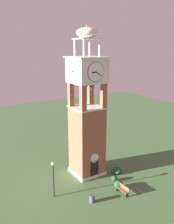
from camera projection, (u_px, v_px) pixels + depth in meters
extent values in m
plane|color=#476B3D|center=(87.00, 172.00, 29.41)|extent=(80.00, 80.00, 0.00)
cube|color=#93543D|center=(87.00, 141.00, 28.33)|extent=(3.25, 3.25, 8.18)
cube|color=silver|center=(87.00, 171.00, 29.37)|extent=(3.45, 3.45, 0.35)
cube|color=black|center=(94.00, 169.00, 27.77)|extent=(1.10, 0.04, 2.20)
cylinder|color=silver|center=(95.00, 158.00, 27.40)|extent=(1.10, 0.04, 1.10)
cube|color=#93543D|center=(83.00, 99.00, 25.07)|extent=(0.56, 0.56, 2.87)
cube|color=#93543D|center=(104.00, 96.00, 26.45)|extent=(0.56, 0.56, 2.87)
cube|color=#93543D|center=(71.00, 95.00, 27.27)|extent=(0.56, 0.56, 2.87)
cube|color=#93543D|center=(91.00, 92.00, 28.65)|extent=(0.56, 0.56, 2.87)
cube|color=silver|center=(87.00, 107.00, 27.22)|extent=(3.41, 3.41, 0.12)
cone|color=brown|center=(93.00, 87.00, 26.90)|extent=(0.41, 0.41, 0.43)
cone|color=brown|center=(87.00, 87.00, 27.33)|extent=(0.38, 0.38, 0.41)
cone|color=brown|center=(81.00, 87.00, 26.78)|extent=(0.56, 0.56, 0.48)
cone|color=brown|center=(83.00, 89.00, 26.03)|extent=(0.51, 0.51, 0.45)
cone|color=brown|center=(92.00, 88.00, 26.13)|extent=(0.48, 0.48, 0.45)
cube|color=silver|center=(87.00, 71.00, 26.12)|extent=(3.49, 3.49, 2.68)
cylinder|color=white|center=(96.00, 72.00, 24.68)|extent=(2.04, 0.05, 2.04)
torus|color=black|center=(96.00, 72.00, 24.68)|extent=(2.06, 0.06, 2.06)
cube|color=black|center=(94.00, 72.00, 24.51)|extent=(0.52, 0.03, 0.14)
cube|color=black|center=(99.00, 74.00, 24.86)|extent=(0.70, 0.03, 0.52)
cylinder|color=white|center=(79.00, 69.00, 27.57)|extent=(2.04, 0.05, 2.04)
torus|color=black|center=(79.00, 69.00, 27.57)|extent=(2.06, 0.06, 2.06)
cube|color=black|center=(77.00, 70.00, 27.49)|extent=(0.52, 0.03, 0.14)
cube|color=black|center=(81.00, 71.00, 27.85)|extent=(0.70, 0.03, 0.52)
cylinder|color=white|center=(73.00, 71.00, 25.22)|extent=(0.05, 2.04, 2.04)
torus|color=black|center=(73.00, 71.00, 25.22)|extent=(0.06, 2.06, 2.06)
cube|color=black|center=(74.00, 72.00, 24.99)|extent=(0.03, 0.52, 0.14)
cube|color=black|center=(71.00, 73.00, 25.53)|extent=(0.03, 0.70, 0.52)
cylinder|color=white|center=(100.00, 70.00, 27.02)|extent=(0.05, 2.04, 2.04)
torus|color=black|center=(100.00, 70.00, 27.02)|extent=(0.06, 2.06, 2.06)
cube|color=black|center=(102.00, 70.00, 26.85)|extent=(0.03, 0.52, 0.14)
cube|color=black|center=(99.00, 72.00, 27.39)|extent=(0.03, 0.70, 0.52)
cube|color=silver|center=(87.00, 57.00, 25.74)|extent=(3.85, 3.85, 0.16)
cylinder|color=silver|center=(84.00, 48.00, 24.21)|extent=(0.22, 0.22, 1.77)
cylinder|color=silver|center=(100.00, 48.00, 25.19)|extent=(0.22, 0.22, 1.77)
cylinder|color=silver|center=(75.00, 48.00, 25.78)|extent=(0.22, 0.22, 1.77)
cylinder|color=silver|center=(90.00, 48.00, 26.76)|extent=(0.22, 0.22, 1.77)
cube|color=silver|center=(87.00, 39.00, 25.24)|extent=(2.36, 2.36, 0.12)
ellipsoid|color=silver|center=(87.00, 33.00, 25.07)|extent=(2.28, 2.28, 1.11)
sphere|color=#B79338|center=(87.00, 26.00, 24.90)|extent=(0.24, 0.24, 0.24)
cube|color=brown|center=(122.00, 190.00, 24.99)|extent=(0.52, 1.62, 0.06)
cube|color=brown|center=(124.00, 187.00, 25.02)|extent=(0.13, 1.60, 0.44)
cube|color=#2D2D33|center=(127.00, 195.00, 24.48)|extent=(0.40, 0.10, 0.42)
cube|color=#2D2D33|center=(117.00, 189.00, 25.62)|extent=(0.40, 0.10, 0.42)
cylinder|color=black|center=(54.00, 181.00, 24.14)|extent=(0.12, 0.12, 3.55)
sphere|color=#F9EFCC|center=(53.00, 164.00, 23.62)|extent=(0.36, 0.36, 0.36)
cylinder|color=#4C4C51|center=(92.00, 199.00, 23.63)|extent=(0.52, 0.52, 0.80)
ellipsoid|color=#234C28|center=(119.00, 185.00, 25.83)|extent=(0.95, 0.95, 0.97)
ellipsoid|color=#234C28|center=(114.00, 178.00, 27.34)|extent=(0.71, 0.71, 0.67)
ellipsoid|color=#234C28|center=(117.00, 171.00, 29.04)|extent=(1.26, 1.26, 0.71)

